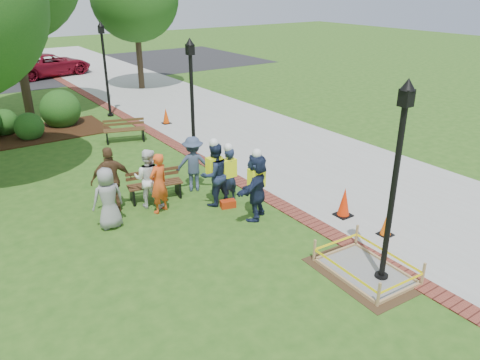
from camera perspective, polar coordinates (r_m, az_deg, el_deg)
ground at (r=11.68m, az=1.36°, el=-6.97°), size 100.00×100.00×0.00m
sidewalk at (r=22.00m, az=-3.49°, el=7.61°), size 6.00×60.00×0.02m
brick_edging at (r=20.57m, az=-11.26°, el=6.12°), size 0.50×60.00×0.03m
mulch_bed at (r=21.18m, az=-25.35°, el=4.82°), size 7.00×3.00×0.05m
parking_lot at (r=36.13m, az=-25.31°, el=11.57°), size 36.00×12.00×0.01m
wet_concrete_pad at (r=10.59m, az=15.14°, el=-9.81°), size 1.82×2.39×0.55m
bench_near at (r=13.74m, az=-10.27°, el=-1.28°), size 1.62×0.81×0.84m
bench_far at (r=19.06m, az=-13.84°, el=5.37°), size 1.67×0.99×0.86m
cone_front at (r=12.14m, az=17.43°, el=-5.15°), size 0.34×0.34×0.67m
cone_back at (r=12.79m, az=12.58°, el=-2.73°), size 0.42×0.42×0.83m
cone_far at (r=21.16m, az=-9.01°, el=7.67°), size 0.36×0.36×0.71m
toolbox at (r=13.10m, az=-1.48°, el=-2.93°), size 0.47×0.33×0.21m
lamp_near at (r=9.50m, az=18.49°, el=1.10°), size 0.28×0.28×4.26m
lamp_mid at (r=15.38m, az=-5.89°, el=10.29°), size 0.28×0.28×4.26m
lamp_far at (r=22.61m, az=-16.17°, el=13.60°), size 0.28×0.28×4.26m
shrub_c at (r=20.74m, az=-24.09°, el=4.63°), size 1.15×1.15×1.15m
shrub_d at (r=22.17m, az=-20.78°, el=6.23°), size 1.71×1.71×1.71m
shrub_e at (r=21.82m, az=-26.57°, el=5.03°), size 1.14×1.14×1.14m
casual_person_a at (r=12.23m, az=-15.80°, el=-2.17°), size 0.52×0.34×1.62m
casual_person_b at (r=12.75m, az=-9.89°, el=-0.41°), size 0.63×0.51×1.68m
casual_person_c at (r=13.11m, az=-11.10°, el=0.18°), size 0.64×0.61×1.69m
casual_person_d at (r=13.00m, az=-15.41°, el=-0.03°), size 0.65×0.48×1.85m
casual_person_e at (r=13.98m, az=-5.71°, el=1.96°), size 0.64×0.56×1.68m
hivis_worker_a at (r=12.20m, az=2.01°, el=-0.54°), size 0.68×0.63×1.95m
hivis_worker_b at (r=13.14m, az=-1.43°, el=0.85°), size 0.57×0.42×1.76m
hivis_worker_c at (r=12.96m, az=-3.13°, el=0.91°), size 0.60×0.41×1.95m
parked_car_c at (r=34.65m, az=-21.95°, el=11.69°), size 3.15×5.27×1.60m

